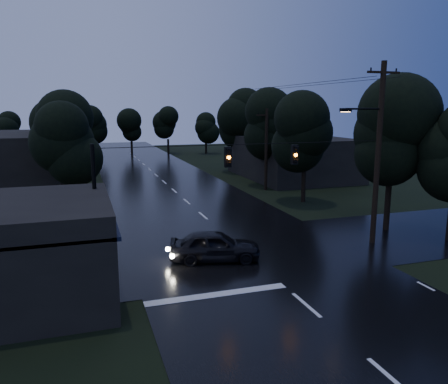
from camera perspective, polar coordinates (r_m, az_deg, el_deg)
ground at (r=14.22m, az=21.17°, el=-21.97°), size 160.00×160.00×0.00m
main_road at (r=40.54m, az=-6.53°, el=0.14°), size 12.00×120.00×0.02m
cross_street at (r=23.72m, az=2.47°, el=-7.64°), size 60.00×9.00×0.02m
building_far_right at (r=48.61m, az=8.83°, el=4.50°), size 10.00×14.00×4.40m
building_far_left at (r=49.65m, az=-25.13°, el=4.07°), size 10.00×16.00×5.00m
utility_pole_main at (r=25.36m, az=19.34°, el=5.13°), size 3.50×0.30×10.00m
utility_pole_far at (r=40.61m, az=5.54°, el=5.71°), size 2.00×0.30×7.50m
anchor_pole_left at (r=20.54m, az=-16.41°, el=-2.33°), size 0.18×0.18×6.00m
span_signals at (r=21.88m, az=4.89°, el=4.84°), size 15.00×0.37×1.12m
tree_corner_near at (r=28.47m, az=21.17°, el=7.07°), size 4.48×4.48×9.44m
tree_left_a at (r=31.12m, az=-20.14°, el=6.02°), size 3.92×3.92×8.26m
tree_left_b at (r=39.10m, az=-20.73°, el=7.41°), size 4.20×4.20×8.85m
tree_left_c at (r=49.10m, az=-21.02°, el=8.41°), size 4.48×4.48×9.44m
tree_right_a at (r=35.42m, az=10.57°, el=7.63°), size 4.20×4.20×8.85m
tree_right_b at (r=42.83m, az=6.12°, el=8.80°), size 4.48×4.48×9.44m
tree_right_c at (r=52.30m, az=2.18°, el=9.65°), size 4.76×4.76×10.03m
car at (r=21.99m, az=-1.19°, el=-7.03°), size 4.83×2.86×1.54m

